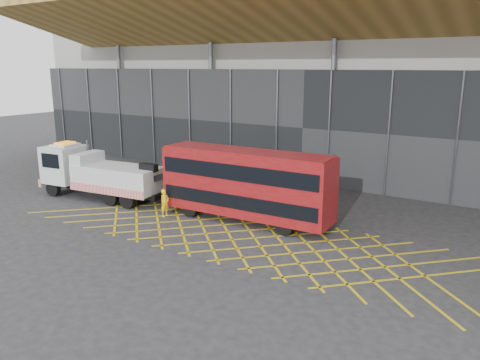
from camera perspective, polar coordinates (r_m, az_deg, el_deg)
The scene contains 6 objects.
ground_plane at distance 25.85m, azimuth -7.45°, elevation -4.99°, with size 120.00×120.00×0.00m, color #272629.
road_markings at distance 23.61m, azimuth 0.10°, elevation -6.70°, with size 24.76×7.16×0.01m.
construction_building at distance 39.62m, azimuth 12.24°, elevation 14.51°, with size 55.00×23.97×18.00m.
recovery_truck at distance 31.04m, azimuth -17.04°, elevation 0.79°, with size 10.07×3.26×3.49m.
bus_towed at distance 25.08m, azimuth 0.68°, elevation -0.29°, with size 9.69×2.55×3.91m.
worker at distance 26.56m, azimuth -9.16°, elevation -2.77°, with size 0.57×0.37×1.56m, color yellow.
Camera 1 is at (15.80, -18.71, 8.27)m, focal length 35.00 mm.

